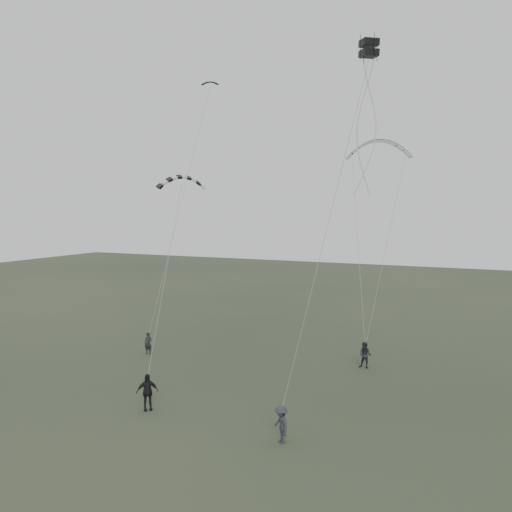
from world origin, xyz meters
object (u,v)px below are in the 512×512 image
at_px(flyer_left, 148,343).
at_px(kite_box, 369,48).
at_px(flyer_center, 147,392).
at_px(flyer_far, 281,424).
at_px(flyer_right, 365,355).
at_px(kite_pale_large, 378,141).
at_px(kite_dark_small, 210,82).
at_px(kite_striped, 181,177).

distance_m(flyer_left, kite_box, 23.39).
xyz_separation_m(flyer_center, kite_box, (10.13, 2.67, 16.04)).
distance_m(flyer_far, kite_box, 16.70).
bearing_deg(kite_box, flyer_right, 65.20).
bearing_deg(flyer_right, flyer_center, -123.00).
xyz_separation_m(flyer_left, flyer_center, (5.87, -8.02, 0.16)).
bearing_deg(flyer_far, kite_pale_large, 131.58).
distance_m(flyer_center, flyer_far, 7.38).
distance_m(flyer_left, flyer_right, 14.70).
bearing_deg(kite_dark_small, kite_pale_large, -17.23).
xyz_separation_m(kite_striped, kite_box, (13.13, -5.38, 4.85)).
relative_size(flyer_far, kite_striped, 0.52).
bearing_deg(kite_pale_large, kite_striped, -149.35).
xyz_separation_m(flyer_left, flyer_far, (13.24, -8.53, 0.05)).
height_order(flyer_center, kite_pale_large, kite_pale_large).
height_order(flyer_right, kite_dark_small, kite_dark_small).
distance_m(kite_dark_small, kite_striped, 11.29).
relative_size(kite_pale_large, kite_box, 6.15).
bearing_deg(flyer_right, flyer_far, -91.13).
height_order(kite_dark_small, kite_box, kite_dark_small).
xyz_separation_m(kite_dark_small, kite_striped, (2.17, -7.71, -7.95)).
bearing_deg(kite_box, kite_dark_small, 103.70).
distance_m(kite_pale_large, kite_striped, 13.89).
bearing_deg(flyer_left, flyer_right, 2.83).
xyz_separation_m(flyer_center, kite_dark_small, (-5.17, 15.76, 19.14)).
bearing_deg(flyer_center, kite_striped, 67.29).
relative_size(flyer_far, kite_pale_large, 0.35).
relative_size(flyer_left, flyer_right, 0.91).
height_order(flyer_left, flyer_right, flyer_right).
xyz_separation_m(flyer_right, kite_striped, (-11.50, -3.03, 11.28)).
bearing_deg(kite_dark_small, flyer_far, -70.51).
distance_m(flyer_left, kite_striped, 11.71).
relative_size(flyer_left, kite_pale_large, 0.33).
bearing_deg(flyer_left, kite_striped, -8.54).
distance_m(flyer_right, flyer_center, 13.97).
xyz_separation_m(flyer_left, flyer_right, (14.38, 3.07, 0.07)).
xyz_separation_m(flyer_left, kite_striped, (2.87, 0.03, 11.35)).
bearing_deg(flyer_right, kite_striped, -160.74).
bearing_deg(kite_striped, kite_pale_large, -6.63).
xyz_separation_m(flyer_left, kite_box, (16.00, -5.35, 16.20)).
distance_m(flyer_left, kite_pale_large, 21.31).
bearing_deg(kite_pale_large, flyer_far, -97.40).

